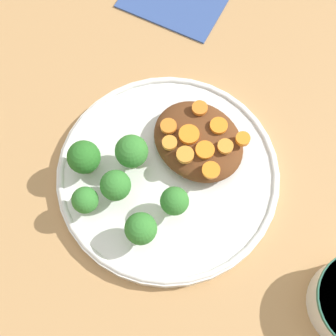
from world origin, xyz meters
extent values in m
plane|color=tan|center=(0.00, 0.00, 0.00)|extent=(4.00, 4.00, 0.00)
cylinder|color=silver|center=(0.00, 0.00, 0.01)|extent=(0.29, 0.29, 0.02)
torus|color=silver|center=(0.00, 0.00, 0.02)|extent=(0.28, 0.28, 0.01)
ellipsoid|color=#5B3319|center=(0.00, 0.05, 0.03)|extent=(0.12, 0.10, 0.03)
cylinder|color=#7FA85B|center=(-0.03, -0.10, 0.03)|extent=(0.01, 0.01, 0.02)
sphere|color=#337A2D|center=(-0.03, -0.10, 0.05)|extent=(0.03, 0.03, 0.03)
cylinder|color=#7FA85B|center=(-0.04, -0.02, 0.03)|extent=(0.02, 0.02, 0.03)
sphere|color=#337A2D|center=(-0.04, -0.02, 0.05)|extent=(0.04, 0.04, 0.04)
cylinder|color=#759E51|center=(-0.08, -0.07, 0.03)|extent=(0.02, 0.02, 0.02)
sphere|color=#286B23|center=(-0.08, -0.07, 0.05)|extent=(0.04, 0.04, 0.04)
cylinder|color=#7FA85B|center=(0.04, -0.03, 0.03)|extent=(0.01, 0.01, 0.02)
sphere|color=#337A2D|center=(0.04, -0.03, 0.05)|extent=(0.03, 0.03, 0.03)
cylinder|color=#759E51|center=(0.04, -0.08, 0.03)|extent=(0.02, 0.02, 0.02)
sphere|color=#337A2D|center=(0.04, -0.08, 0.05)|extent=(0.04, 0.04, 0.04)
cylinder|color=#7FA85B|center=(-0.02, -0.07, 0.03)|extent=(0.02, 0.02, 0.02)
sphere|color=#337A2D|center=(-0.02, -0.07, 0.05)|extent=(0.04, 0.04, 0.04)
cylinder|color=orange|center=(0.03, 0.07, 0.05)|extent=(0.02, 0.02, 0.01)
cylinder|color=orange|center=(0.04, 0.03, 0.05)|extent=(0.02, 0.02, 0.00)
cylinder|color=orange|center=(-0.01, 0.04, 0.05)|extent=(0.03, 0.03, 0.01)
cylinder|color=orange|center=(-0.03, 0.03, 0.05)|extent=(0.02, 0.02, 0.01)
cylinder|color=orange|center=(0.04, 0.09, 0.05)|extent=(0.02, 0.02, 0.01)
cylinder|color=orange|center=(0.02, 0.04, 0.05)|extent=(0.02, 0.02, 0.00)
cylinder|color=orange|center=(0.01, 0.02, 0.05)|extent=(0.02, 0.02, 0.01)
cylinder|color=orange|center=(0.01, 0.08, 0.05)|extent=(0.02, 0.02, 0.01)
cylinder|color=orange|center=(-0.03, 0.08, 0.05)|extent=(0.02, 0.02, 0.01)
cylinder|color=orange|center=(-0.02, 0.02, 0.05)|extent=(0.02, 0.02, 0.01)
cube|color=#334C8C|center=(-0.21, 0.21, 0.00)|extent=(0.18, 0.14, 0.01)
camera|label=1|loc=(0.16, -0.15, 0.58)|focal=50.00mm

